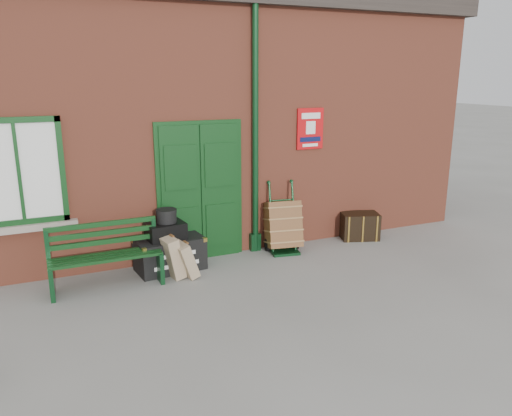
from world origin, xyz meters
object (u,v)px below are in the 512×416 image
houdini_trunk (170,254)px  porter_trolley (283,225)px  dark_trunk (359,226)px  bench (105,254)px

houdini_trunk → porter_trolley: porter_trolley is taller
houdini_trunk → dark_trunk: houdini_trunk is taller
houdini_trunk → dark_trunk: (3.60, 0.09, -0.01)m
bench → dark_trunk: size_ratio=2.30×
bench → porter_trolley: 3.00m
porter_trolley → dark_trunk: bearing=10.8°
bench → dark_trunk: (4.59, 0.34, -0.24)m
porter_trolley → dark_trunk: porter_trolley is taller
houdini_trunk → porter_trolley: bearing=-4.6°
dark_trunk → bench: bearing=-156.9°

